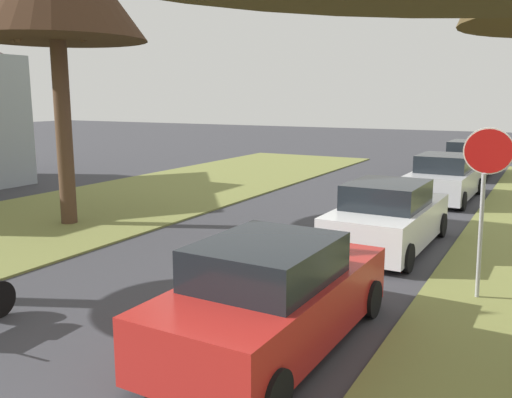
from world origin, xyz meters
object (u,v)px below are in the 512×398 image
at_px(stop_sign_far, 486,176).
at_px(parked_sedan_red, 273,297).
at_px(parked_sedan_white, 388,217).
at_px(parked_sedan_silver, 444,179).
at_px(parked_sedan_black, 469,160).

xyz_separation_m(stop_sign_far, parked_sedan_red, (-2.32, -3.29, -1.45)).
relative_size(parked_sedan_white, parked_sedan_silver, 1.00).
distance_m(stop_sign_far, parked_sedan_silver, 9.87).
height_order(stop_sign_far, parked_sedan_red, stop_sign_far).
xyz_separation_m(stop_sign_far, parked_sedan_black, (-2.31, 15.98, -1.45)).
xyz_separation_m(stop_sign_far, parked_sedan_white, (-2.29, 2.56, -1.45)).
relative_size(stop_sign_far, parked_sedan_black, 0.66).
xyz_separation_m(parked_sedan_red, parked_sedan_white, (0.03, 5.85, 0.00)).
bearing_deg(parked_sedan_silver, parked_sedan_red, -90.36).
height_order(stop_sign_far, parked_sedan_silver, stop_sign_far).
bearing_deg(parked_sedan_white, parked_sedan_black, 90.08).
distance_m(stop_sign_far, parked_sedan_black, 16.21).
bearing_deg(parked_sedan_black, parked_sedan_white, -89.92).
xyz_separation_m(parked_sedan_white, parked_sedan_silver, (0.05, 6.94, 0.00)).
bearing_deg(parked_sedan_black, stop_sign_far, -81.79).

